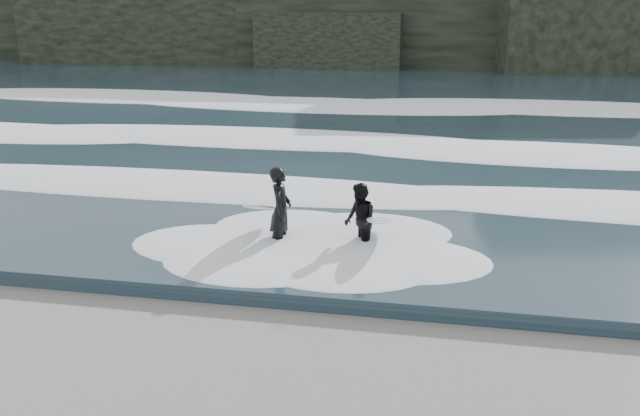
{
  "coord_description": "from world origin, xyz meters",
  "views": [
    {
      "loc": [
        1.24,
        -7.84,
        5.2
      ],
      "look_at": [
        -1.5,
        5.84,
        1.0
      ],
      "focal_mm": 40.0,
      "sensor_mm": 36.0,
      "label": 1
    }
  ],
  "objects": [
    {
      "name": "sea",
      "position": [
        0.0,
        29.0,
        0.15
      ],
      "size": [
        90.0,
        52.0,
        0.3
      ],
      "primitive_type": "cube",
      "color": "#21333F",
      "rests_on": "ground"
    },
    {
      "name": "foam_near",
      "position": [
        0.0,
        9.0,
        0.4
      ],
      "size": [
        60.0,
        3.2,
        0.2
      ],
      "primitive_type": "ellipsoid",
      "color": "white",
      "rests_on": "sea"
    },
    {
      "name": "foam_mid",
      "position": [
        0.0,
        16.0,
        0.42
      ],
      "size": [
        60.0,
        4.0,
        0.24
      ],
      "primitive_type": "ellipsoid",
      "color": "white",
      "rests_on": "sea"
    },
    {
      "name": "foam_far",
      "position": [
        0.0,
        25.0,
        0.45
      ],
      "size": [
        60.0,
        4.8,
        0.3
      ],
      "primitive_type": "ellipsoid",
      "color": "white",
      "rests_on": "sea"
    },
    {
      "name": "surfer_left",
      "position": [
        -2.39,
        5.8,
        0.92
      ],
      "size": [
        0.97,
        1.91,
        1.83
      ],
      "color": "black",
      "rests_on": "ground"
    },
    {
      "name": "surfer_right",
      "position": [
        -0.62,
        5.88,
        0.78
      ],
      "size": [
        1.19,
        2.08,
        1.54
      ],
      "color": "black",
      "rests_on": "ground"
    }
  ]
}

